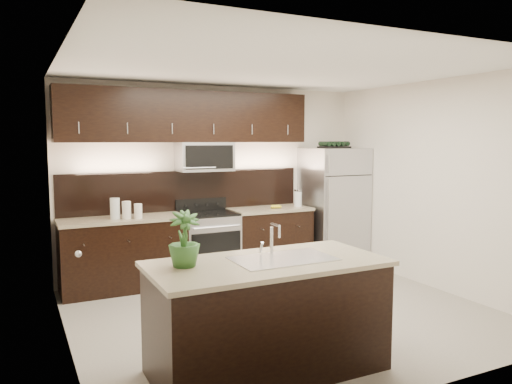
{
  "coord_description": "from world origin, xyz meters",
  "views": [
    {
      "loc": [
        -2.66,
        -4.74,
        1.94
      ],
      "look_at": [
        -0.07,
        0.55,
        1.32
      ],
      "focal_mm": 35.0,
      "sensor_mm": 36.0,
      "label": 1
    }
  ],
  "objects": [
    {
      "name": "ground",
      "position": [
        0.0,
        0.0,
        0.0
      ],
      "size": [
        4.5,
        4.5,
        0.0
      ],
      "primitive_type": "plane",
      "color": "gray",
      "rests_on": "ground"
    },
    {
      "name": "room_walls",
      "position": [
        -0.11,
        -0.04,
        1.7
      ],
      "size": [
        4.52,
        4.02,
        2.71
      ],
      "color": "beige",
      "rests_on": "ground"
    },
    {
      "name": "counter_run",
      "position": [
        -0.46,
        1.69,
        0.47
      ],
      "size": [
        3.51,
        0.65,
        0.94
      ],
      "color": "black",
      "rests_on": "ground"
    },
    {
      "name": "upper_fixtures",
      "position": [
        -0.43,
        1.84,
        2.14
      ],
      "size": [
        3.49,
        0.4,
        1.66
      ],
      "color": "black",
      "rests_on": "counter_run"
    },
    {
      "name": "island",
      "position": [
        -0.8,
        -1.17,
        0.47
      ],
      "size": [
        1.96,
        0.96,
        0.94
      ],
      "color": "black",
      "rests_on": "ground"
    },
    {
      "name": "sink_faucet",
      "position": [
        -0.65,
        -1.16,
        0.96
      ],
      "size": [
        0.84,
        0.5,
        0.28
      ],
      "color": "silver",
      "rests_on": "island"
    },
    {
      "name": "refrigerator",
      "position": [
        1.8,
        1.63,
        0.9
      ],
      "size": [
        0.87,
        0.79,
        1.8
      ],
      "primitive_type": "cube",
      "color": "#B2B2B7",
      "rests_on": "ground"
    },
    {
      "name": "wine_rack",
      "position": [
        1.8,
        1.63,
        1.85
      ],
      "size": [
        0.45,
        0.28,
        0.1
      ],
      "color": "black",
      "rests_on": "refrigerator"
    },
    {
      "name": "plant",
      "position": [
        -1.47,
        -1.04,
        1.16
      ],
      "size": [
        0.27,
        0.27,
        0.44
      ],
      "primitive_type": "imported",
      "rotation": [
        0.0,
        0.0,
        -0.11
      ],
      "color": "#2A5522",
      "rests_on": "island"
    },
    {
      "name": "canisters",
      "position": [
        -1.41,
        1.6,
        1.06
      ],
      "size": [
        0.38,
        0.21,
        0.26
      ],
      "rotation": [
        0.0,
        0.0,
        -0.35
      ],
      "color": "silver",
      "rests_on": "counter_run"
    },
    {
      "name": "french_press",
      "position": [
        1.17,
        1.64,
        1.06
      ],
      "size": [
        0.12,
        0.12,
        0.33
      ],
      "rotation": [
        0.0,
        0.0,
        0.03
      ],
      "color": "silver",
      "rests_on": "counter_run"
    },
    {
      "name": "bananas",
      "position": [
        0.72,
        1.61,
        0.97
      ],
      "size": [
        0.19,
        0.16,
        0.05
      ],
      "primitive_type": "ellipsoid",
      "rotation": [
        0.0,
        0.0,
        -0.19
      ],
      "color": "gold",
      "rests_on": "counter_run"
    }
  ]
}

